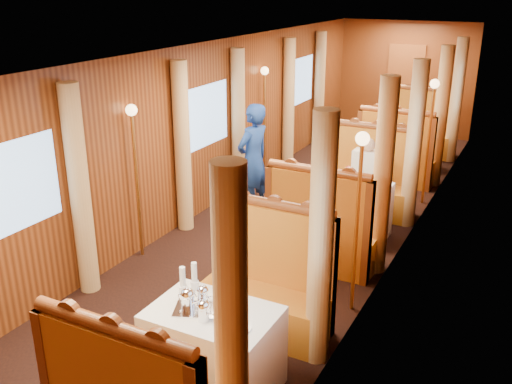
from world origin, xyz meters
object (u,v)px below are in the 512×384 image
Objects in this scene: passenger at (366,170)px; table_mid at (348,211)px; banquette_far_aft at (421,133)px; table_near at (214,350)px; table_far at (409,148)px; teapot_left at (188,302)px; fruit_plate at (238,327)px; rose_vase_far at (413,119)px; rose_vase_mid at (349,171)px; banquette_mid_fwd at (321,235)px; steward at (253,160)px; teapot_back at (203,297)px; banquette_far_fwd at (395,159)px; banquette_mid_aft at (370,185)px; tea_tray at (195,310)px; teapot_right at (204,313)px; banquette_near_aft at (267,290)px.

table_mid is at bearing -90.00° from passenger.
table_near is at bearing -90.00° from banquette_far_aft.
teapot_left is at bearing -91.55° from table_far.
rose_vase_far reaches higher than fruit_plate.
banquette_mid_fwd is at bearing -88.24° from rose_vase_mid.
steward reaches higher than banquette_far_aft.
rose_vase_far is 0.47× the size of passenger.
fruit_plate is at bearing -83.27° from banquette_mid_fwd.
passenger is (0.03, 0.71, -0.19)m from rose_vase_mid.
teapot_back is at bearing -92.15° from table_mid.
rose_vase_mid is 3.51m from rose_vase_far.
fruit_plate reaches higher than table_near.
banquette_mid_aft is at bearing -90.00° from banquette_far_fwd.
table_far is at bearing 92.08° from teapot_left.
rose_vase_far reaches higher than tea_tray.
table_far is (0.00, 7.00, 0.00)m from table_near.
rose_vase_mid is (-0.03, 0.01, 0.55)m from table_mid.
teapot_right reaches higher than table_near.
banquette_mid_fwd is (0.00, -1.01, 0.05)m from table_mid.
teapot_left reaches higher than table_near.
steward is 2.20× the size of passenger.
teapot_right is at bearing -89.96° from banquette_far_aft.
banquette_mid_aft is 2.49m from table_far.
banquette_far_fwd is 5.94m from teapot_back.
banquette_mid_fwd is 7.23× the size of teapot_left.
banquette_mid_aft reaches higher than fruit_plate.
banquette_near_aft is at bearing -90.23° from rose_vase_far.
passenger is (0.19, 4.30, -0.08)m from teapot_left.
teapot_left is 0.52× the size of rose_vase_mid.
table_near is 4.24m from passenger.
table_far is 6.24× the size of teapot_right.
teapot_back is at bearing -93.05° from banquette_mid_fwd.
teapot_left is (-0.19, -0.07, 0.45)m from table_near.
table_near is at bearing -22.14° from teapot_back.
fruit_plate is at bearing -19.87° from teapot_back.
banquette_mid_fwd and banquette_far_aft have the same top height.
banquette_near_aft is 1.28× the size of table_mid.
banquette_far_aft is 8.10m from teapot_left.
passenger is (-0.00, -2.77, 0.37)m from table_far.
banquette_mid_aft is at bearing 90.00° from banquette_near_aft.
teapot_left is at bearing -91.74° from rose_vase_far.
rose_vase_far reaches higher than teapot_right.
steward reaches higher than teapot_right.
steward is (-1.54, 0.16, 0.46)m from table_mid.
teapot_right reaches higher than table_far.
banquette_mid_fwd is 2.60m from teapot_left.
fruit_plate is at bearing -2.07° from teapot_left.
banquette_far_fwd is 1.15m from rose_vase_far.
teapot_right is 3.66m from rose_vase_mid.
banquette_mid_aft is at bearing -90.56° from rose_vase_far.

